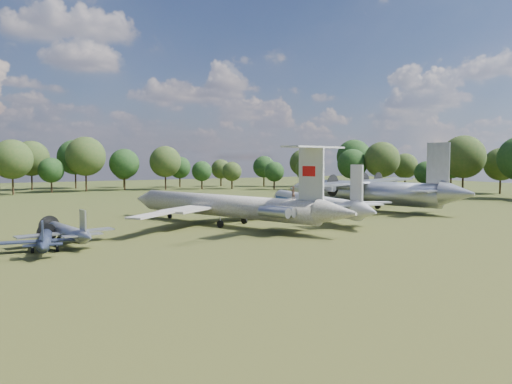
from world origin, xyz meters
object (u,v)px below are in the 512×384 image
small_prop_northwest (68,235)px  an12_transport (366,195)px  small_prop_west (45,243)px  tu104_jet (314,206)px  il62_airliner (224,210)px  person_on_il62 (293,193)px

small_prop_northwest → an12_transport: bearing=2.2°
small_prop_west → small_prop_northwest: small_prop_northwest is taller
tu104_jet → small_prop_northwest: bearing=-161.1°
an12_transport → il62_airliner: bearing=170.8°
small_prop_west → small_prop_northwest: (2.79, 3.59, 0.15)m
tu104_jet → an12_transport: 17.11m
an12_transport → person_on_il62: person_on_il62 is taller
small_prop_west → tu104_jet: bearing=22.5°
an12_transport → small_prop_west: size_ratio=3.21×
il62_airliner → tu104_jet: il62_airliner is taller
tu104_jet → person_on_il62: bearing=-126.1°
small_prop_west → small_prop_northwest: 4.55m
small_prop_west → an12_transport: bearing=23.8°
small_prop_northwest → person_on_il62: bearing=-21.2°
small_prop_northwest → person_on_il62: (27.45, -4.89, 4.23)m
tu104_jet → small_prop_west: size_ratio=2.94×
tu104_jet → person_on_il62: size_ratio=21.64×
tu104_jet → small_prop_west: 43.75m
small_prop_west → person_on_il62: (30.24, -1.30, 4.38)m
small_prop_northwest → small_prop_west: bearing=-138.9°
small_prop_northwest → person_on_il62: person_on_il62 is taller
il62_airliner → person_on_il62: bearing=-90.0°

